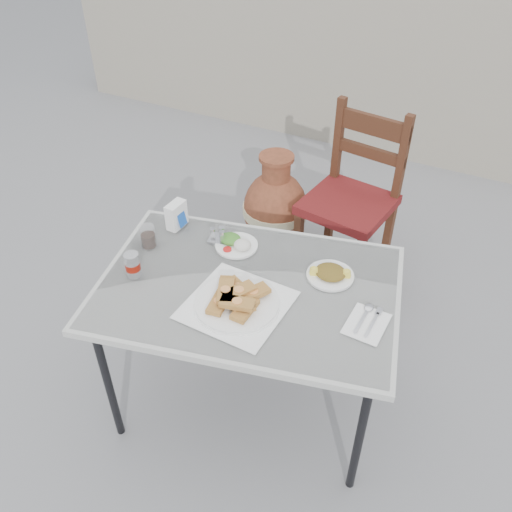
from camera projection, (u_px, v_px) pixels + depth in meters
The scene contains 13 objects.
ground at pixel (277, 387), 2.50m from camera, with size 80.00×80.00×0.00m, color slate.
cafe_table at pixel (248, 294), 2.06m from camera, with size 1.26×0.99×0.68m.
pide_plate at pixel (237, 299), 1.93m from camera, with size 0.36×0.36×0.07m.
salad_rice_plate at pixel (236, 243), 2.20m from camera, with size 0.18×0.18×0.04m.
salad_chopped_plate at pixel (330, 273), 2.06m from camera, with size 0.18×0.18×0.04m.
soda_can at pixel (133, 265), 2.04m from camera, with size 0.06×0.06×0.10m.
cola_glass at pixel (148, 238), 2.19m from camera, with size 0.06×0.06×0.09m.
napkin_holder at pixel (176, 215), 2.29m from camera, with size 0.07×0.10×0.12m.
condiment_caddy at pixel (219, 237), 2.23m from camera, with size 0.10×0.09×0.06m.
cutlery_napkin at pixel (367, 321), 1.88m from camera, with size 0.14×0.18×0.01m.
chair at pixel (352, 198), 2.84m from camera, with size 0.48×0.48×0.95m.
terracotta_urn at pixel (275, 210), 3.10m from camera, with size 0.37×0.37×0.65m.
back_wall at pixel (427, 78), 3.85m from camera, with size 6.00×0.25×1.20m, color gray.
Camera 1 is at (0.61, -1.44, 2.05)m, focal length 38.00 mm.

